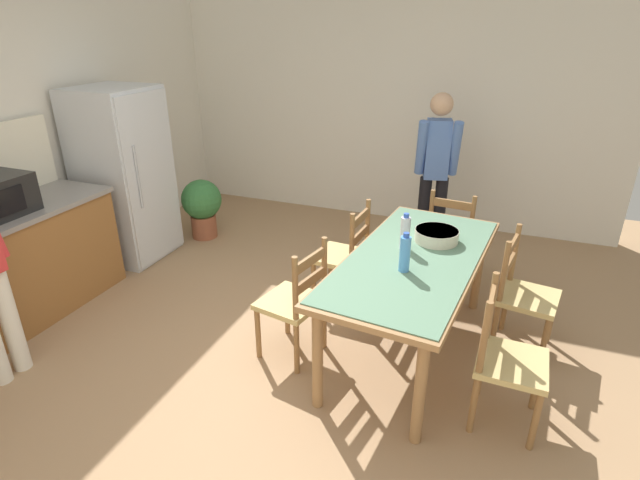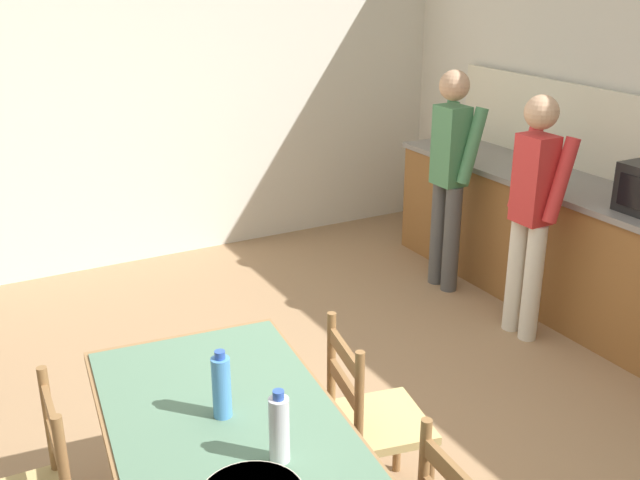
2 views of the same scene
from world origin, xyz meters
The scene contains 10 objects.
ground_plane centered at (0.00, 0.00, 0.00)m, with size 8.32×8.32×0.00m, color #9E7A56.
wall_left centered at (-3.26, 0.00, 1.45)m, with size 0.12×5.20×2.90m, color silver.
kitchen_counter centered at (-0.87, 2.23, 0.46)m, with size 3.20×0.66×0.92m.
counter_splashback centered at (-0.87, 2.54, 1.22)m, with size 3.16×0.03×0.60m, color #EFE8CB.
dining_table centered at (0.57, -0.84, 0.69)m, with size 1.95×1.04×0.78m.
bottle_near_centre centered at (0.34, -0.82, 0.90)m, with size 0.07×0.07×0.27m.
bottle_off_centre centered at (0.68, -0.75, 0.90)m, with size 0.07×0.07×0.27m.
chair_side_far_left centered at (0.23, -0.08, 0.44)m, with size 0.49×0.47×0.91m.
person_at_sink centered at (-1.58, 1.71, 0.92)m, with size 0.41×0.28×1.63m.
person_at_counter centered at (-0.71, 1.69, 0.90)m, with size 0.40×0.28×1.60m.
Camera 2 is at (2.58, -1.63, 2.37)m, focal length 42.00 mm.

